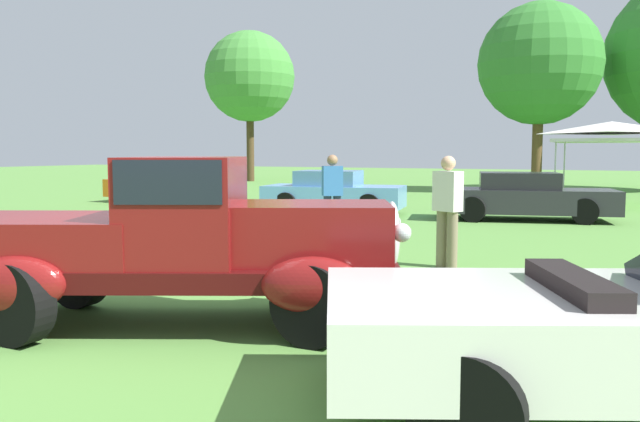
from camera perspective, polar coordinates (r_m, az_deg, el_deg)
name	(u,v)px	position (r m, az deg, el deg)	size (l,w,h in m)	color
ground_plane	(157,322)	(6.98, -14.16, -9.44)	(120.00, 120.00, 0.00)	#568C3D
feature_pickup_truck	(178,240)	(6.66, -12.42, -2.49)	(4.67, 3.20, 1.70)	#400B0B
show_car_orange	(163,185)	(22.74, -13.65, 2.21)	(3.98, 1.74, 1.22)	orange
show_car_skyblue	(333,193)	(18.10, 1.14, 1.61)	(4.08, 2.34, 1.22)	#669EDB
show_car_charcoal	(524,197)	(17.28, 17.54, 1.20)	(4.64, 2.64, 1.22)	#28282D
spectator_by_row	(447,208)	(9.90, 11.17, 0.30)	(0.46, 0.38, 1.69)	#7F7056
spectator_far_side	(332,193)	(13.13, 1.09, 1.60)	(0.47, 0.43, 1.69)	#283351
canopy_tent_left_field	(611,130)	(22.79, 24.29, 6.49)	(3.35, 3.35, 2.71)	#B7B7BC
treeline_far_left	(250,77)	(38.71, -6.22, 11.66)	(5.26, 5.26, 8.74)	#47331E
treeline_mid_left	(540,64)	(29.74, 18.79, 12.15)	(5.19, 5.19, 8.07)	brown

